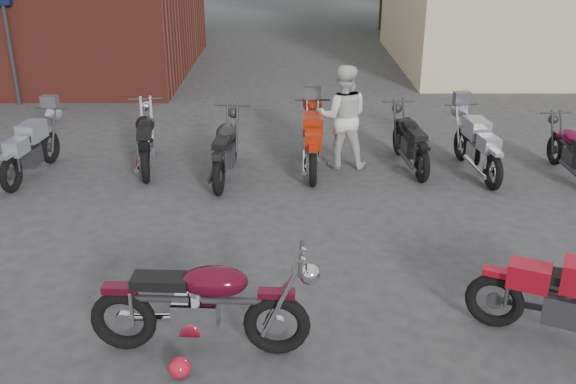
# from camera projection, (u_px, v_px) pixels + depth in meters

# --- Properties ---
(ground) EXTENTS (90.00, 90.00, 0.00)m
(ground) POSITION_uv_depth(u_px,v_px,m) (287.00, 347.00, 6.87)
(ground) COLOR #313133
(stucco_building) EXTENTS (10.00, 8.00, 3.50)m
(stucco_building) POSITION_uv_depth(u_px,v_px,m) (560.00, 7.00, 20.00)
(stucco_building) COLOR #C4B98C
(stucco_building) RESTS_ON ground
(vintage_motorcycle) EXTENTS (2.26, 0.84, 1.29)m
(vintage_motorcycle) POSITION_uv_depth(u_px,v_px,m) (203.00, 299.00, 6.57)
(vintage_motorcycle) COLOR #4A091A
(vintage_motorcycle) RESTS_ON ground
(sportbike) EXTENTS (2.14, 1.48, 1.19)m
(sportbike) POSITION_uv_depth(u_px,v_px,m) (575.00, 296.00, 6.71)
(sportbike) COLOR #A20D1D
(sportbike) RESTS_ON ground
(helmet) EXTENTS (0.26, 0.26, 0.21)m
(helmet) POSITION_uv_depth(u_px,v_px,m) (180.00, 367.00, 6.39)
(helmet) COLOR #B31328
(helmet) RESTS_ON ground
(person_light) EXTENTS (0.96, 0.77, 1.89)m
(person_light) POSITION_uv_depth(u_px,v_px,m) (343.00, 117.00, 11.60)
(person_light) COLOR silver
(person_light) RESTS_ON ground
(row_bike_1) EXTENTS (0.88, 2.03, 1.14)m
(row_bike_1) POSITION_uv_depth(u_px,v_px,m) (31.00, 145.00, 11.29)
(row_bike_1) COLOR gray
(row_bike_1) RESTS_ON ground
(row_bike_2) EXTENTS (1.01, 2.13, 1.19)m
(row_bike_2) POSITION_uv_depth(u_px,v_px,m) (146.00, 136.00, 11.68)
(row_bike_2) COLOR black
(row_bike_2) RESTS_ON ground
(row_bike_3) EXTENTS (0.82, 2.12, 1.21)m
(row_bike_3) POSITION_uv_depth(u_px,v_px,m) (226.00, 145.00, 11.20)
(row_bike_3) COLOR black
(row_bike_3) RESTS_ON ground
(row_bike_4) EXTENTS (0.73, 2.09, 1.21)m
(row_bike_4) POSITION_uv_depth(u_px,v_px,m) (313.00, 138.00, 11.56)
(row_bike_4) COLOR #AF280E
(row_bike_4) RESTS_ON ground
(row_bike_5) EXTENTS (0.88, 2.04, 1.15)m
(row_bike_5) POSITION_uv_depth(u_px,v_px,m) (410.00, 137.00, 11.70)
(row_bike_5) COLOR black
(row_bike_5) RESTS_ON ground
(row_bike_6) EXTENTS (0.89, 2.08, 1.17)m
(row_bike_6) POSITION_uv_depth(u_px,v_px,m) (477.00, 142.00, 11.39)
(row_bike_6) COLOR gray
(row_bike_6) RESTS_ON ground
(row_bike_7) EXTENTS (0.71, 1.87, 1.07)m
(row_bike_7) POSITION_uv_depth(u_px,v_px,m) (573.00, 148.00, 11.26)
(row_bike_7) COLOR #570A29
(row_bike_7) RESTS_ON ground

